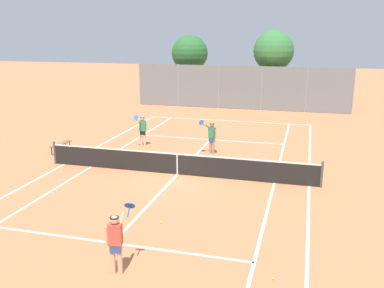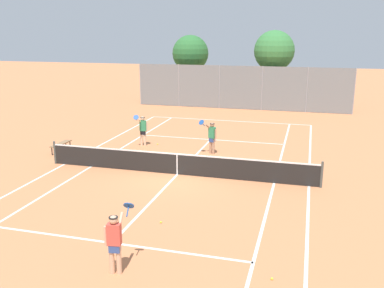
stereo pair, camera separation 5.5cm
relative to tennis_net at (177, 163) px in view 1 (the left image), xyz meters
The scene contains 13 objects.
ground_plane 0.51m from the tennis_net, ahead, with size 120.00×120.00×0.00m, color #CC7A4C.
court_line_markings 0.51m from the tennis_net, ahead, with size 11.10×23.90×0.01m.
tennis_net is the anchor object (origin of this frame).
player_near_side 7.90m from the tennis_net, 84.00° to the right, with size 0.59×0.80×1.77m.
player_far_left 5.24m from the tennis_net, 127.94° to the left, with size 0.55×0.83×1.77m.
player_far_right 3.66m from the tennis_net, 78.80° to the left, with size 0.87×0.66×1.77m.
loose_tennis_ball_0 4.87m from the tennis_net, 78.88° to the right, with size 0.07×0.07×0.07m, color #D1DB33.
loose_tennis_ball_1 5.20m from the tennis_net, 119.32° to the left, with size 0.07×0.07×0.07m, color #D1DB33.
loose_tennis_ball_2 8.51m from the tennis_net, 56.55° to the right, with size 0.07×0.07×0.07m, color #D1DB33.
courtside_bench 7.03m from the tennis_net, 164.91° to the left, with size 0.36×1.50×0.47m.
back_fence 16.71m from the tennis_net, 90.00° to the left, with size 16.93×0.08×3.42m.
tree_behind_left 21.38m from the tennis_net, 104.20° to the left, with size 3.19×3.19×5.69m.
tree_behind_right 19.06m from the tennis_net, 82.68° to the left, with size 3.21×3.21×6.10m.
Camera 1 is at (5.22, -16.70, 5.98)m, focal length 40.00 mm.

